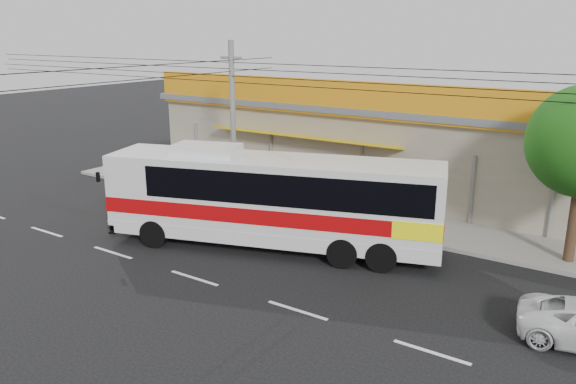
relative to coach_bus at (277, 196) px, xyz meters
The scene contains 8 objects.
ground 2.47m from the coach_bus, 120.68° to the right, with size 120.00×120.00×0.00m, color black.
sidewalk 5.20m from the coach_bus, 98.70° to the left, with size 30.00×3.20×0.15m, color gray.
lane_markings 4.30m from the coach_bus, 101.07° to the right, with size 50.00×0.12×0.01m, color silver, non-canonical shape.
storefront_building 10.34m from the coach_bus, 94.08° to the left, with size 22.60×9.20×5.70m.
coach_bus is the anchor object (origin of this frame).
motorbike_red 6.14m from the coach_bus, 140.48° to the left, with size 0.61×1.75×0.92m, color maroon.
motorbike_dark 14.57m from the coach_bus, 162.74° to the left, with size 0.51×1.80×1.08m, color black.
utility_pole 6.71m from the coach_bus, 145.90° to the left, with size 34.00×14.00×7.44m.
Camera 1 is at (11.86, -14.86, 7.74)m, focal length 35.00 mm.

